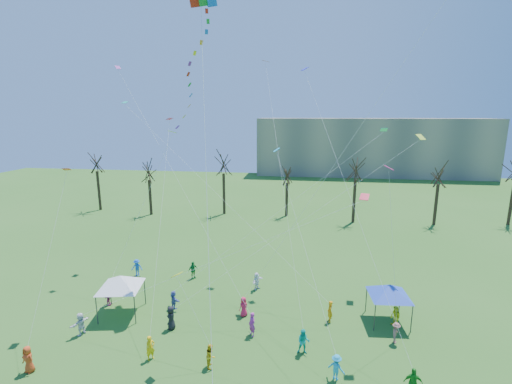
# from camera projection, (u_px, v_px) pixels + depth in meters

# --- Properties ---
(distant_building) EXTENTS (60.00, 14.00, 15.00)m
(distant_building) POSITION_uv_depth(u_px,v_px,m) (371.00, 147.00, 95.86)
(distant_building) COLOR gray
(distant_building) RESTS_ON ground
(bare_tree_row) EXTENTS (70.38, 7.79, 10.47)m
(bare_tree_row) POSITION_uv_depth(u_px,v_px,m) (288.00, 173.00, 54.92)
(bare_tree_row) COLOR black
(bare_tree_row) RESTS_ON ground
(big_box_kite) EXTENTS (2.56, 6.31, 23.23)m
(big_box_kite) POSITION_uv_depth(u_px,v_px,m) (198.00, 72.00, 22.50)
(big_box_kite) COLOR red
(big_box_kite) RESTS_ON ground
(canopy_tent_white) EXTENTS (4.41, 4.41, 3.36)m
(canopy_tent_white) POSITION_uv_depth(u_px,v_px,m) (120.00, 281.00, 28.60)
(canopy_tent_white) COLOR #3F3F44
(canopy_tent_white) RESTS_ON ground
(canopy_tent_blue) EXTENTS (4.16, 4.16, 3.13)m
(canopy_tent_blue) POSITION_uv_depth(u_px,v_px,m) (389.00, 290.00, 27.58)
(canopy_tent_blue) COLOR #3F3F44
(canopy_tent_blue) RESTS_ON ground
(festival_crowd) EXTENTS (25.08, 15.09, 1.84)m
(festival_crowd) POSITION_uv_depth(u_px,v_px,m) (220.00, 315.00, 27.46)
(festival_crowd) COLOR #D1421A
(festival_crowd) RESTS_ON ground
(small_kites_aloft) EXTENTS (29.21, 18.39, 30.30)m
(small_kites_aloft) POSITION_uv_depth(u_px,v_px,m) (257.00, 145.00, 28.85)
(small_kites_aloft) COLOR #EA400C
(small_kites_aloft) RESTS_ON ground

